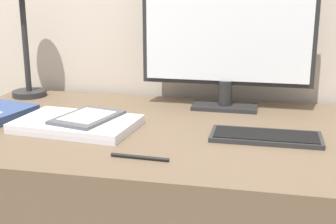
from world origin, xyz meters
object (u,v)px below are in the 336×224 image
Objects in this scene: monitor at (227,30)px; ereader at (87,117)px; desk_lamp at (23,20)px; pen at (140,157)px; keyboard at (266,136)px; laptop at (77,124)px.

monitor is 0.51m from ereader.
desk_lamp reaches higher than pen.
desk_lamp is (-0.83, 0.31, 0.26)m from keyboard.
pen is (-0.28, -0.21, -0.00)m from keyboard.
desk_lamp is at bearing 178.46° from monitor.
desk_lamp reaches higher than keyboard.
monitor is 0.40m from keyboard.
laptop is 0.03m from ereader.
keyboard is at bearing 0.52° from ereader.
monitor is 0.70m from desk_lamp.
monitor is at bearing 73.46° from pen.
monitor reaches higher than ereader.
desk_lamp is 0.80m from pen.
monitor is at bearing 114.79° from keyboard.
keyboard is 0.83× the size of laptop.
keyboard is 2.04× the size of pen.
laptop is 1.58× the size of ereader.
desk_lamp is 2.96× the size of pen.
ereader is (-0.35, -0.29, -0.22)m from monitor.
keyboard is 0.93m from desk_lamp.
ereader is (0.03, 0.01, 0.02)m from laptop.
desk_lamp reaches higher than ereader.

